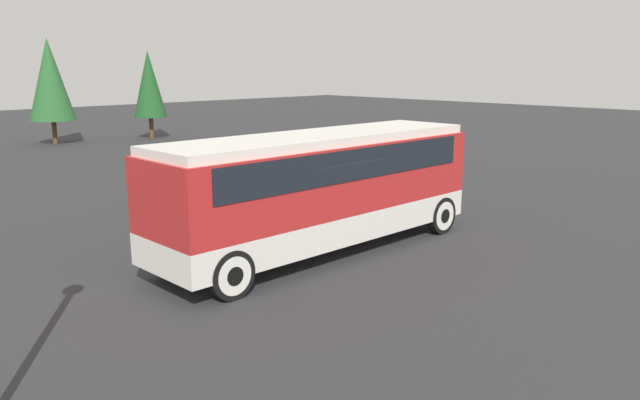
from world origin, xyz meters
TOP-DOWN VIEW (x-y plane):
  - ground_plane at (0.00, 0.00)m, footprint 120.00×120.00m
  - tour_bus at (0.10, 0.00)m, footprint 9.35×2.52m
  - parked_car_near at (0.91, 5.64)m, footprint 4.06×1.92m
  - parked_car_mid at (4.93, 6.95)m, footprint 4.06×1.88m
  - tree_center at (4.04, 27.43)m, footprint 2.67×2.67m
  - tree_right at (9.84, 26.07)m, footprint 2.13×2.13m

SIDE VIEW (x-z plane):
  - ground_plane at x=0.00m, z-range 0.00..0.00m
  - parked_car_mid at x=4.93m, z-range 0.01..1.32m
  - parked_car_near at x=0.91m, z-range 0.00..1.37m
  - tour_bus at x=0.10m, z-range 0.31..3.41m
  - tree_right at x=9.84m, z-range 0.69..6.35m
  - tree_center at x=4.04m, z-range 0.72..7.06m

